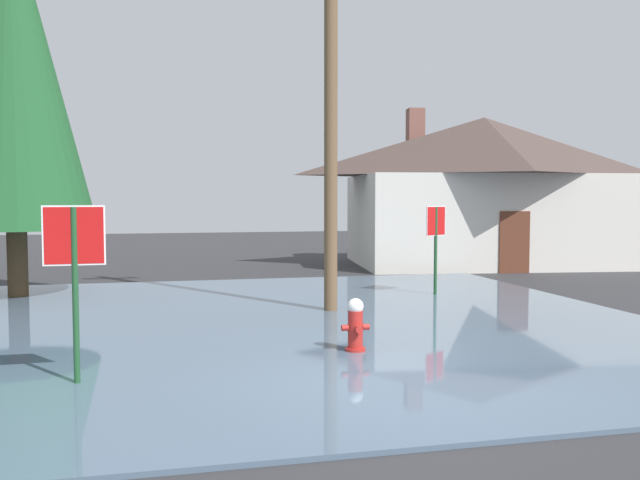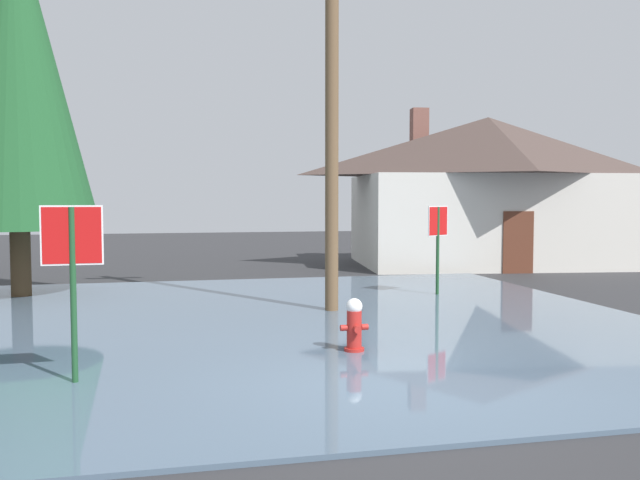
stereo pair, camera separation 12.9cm
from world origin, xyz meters
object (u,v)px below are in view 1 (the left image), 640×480
(utility_pole, at_px, (331,72))
(fire_hydrant, at_px, (355,327))
(house, at_px, (483,188))
(stop_sign_near, at_px, (75,257))
(pine_tree_tall_left, at_px, (12,66))
(stop_sign_far, at_px, (436,232))

(utility_pole, bearing_deg, fire_hydrant, -98.68)
(fire_hydrant, relative_size, house, 0.08)
(fire_hydrant, bearing_deg, stop_sign_near, -166.80)
(pine_tree_tall_left, bearing_deg, stop_sign_far, -11.50)
(utility_pole, relative_size, house, 0.92)
(fire_hydrant, relative_size, pine_tree_tall_left, 0.09)
(stop_sign_far, bearing_deg, utility_pole, -150.87)
(stop_sign_far, height_order, house, house)
(stop_sign_near, xyz_separation_m, stop_sign_far, (7.71, 6.51, -0.09))
(utility_pole, distance_m, house, 12.27)
(fire_hydrant, height_order, house, house)
(utility_pole, height_order, stop_sign_far, utility_pole)
(fire_hydrant, distance_m, house, 15.63)
(stop_sign_far, relative_size, house, 0.21)
(stop_sign_near, bearing_deg, pine_tree_tall_left, 104.65)
(fire_hydrant, xyz_separation_m, stop_sign_far, (3.70, 5.57, 1.16))
(stop_sign_near, height_order, stop_sign_far, stop_sign_near)
(stop_sign_far, bearing_deg, pine_tree_tall_left, 168.50)
(pine_tree_tall_left, bearing_deg, house, 19.40)
(stop_sign_near, xyz_separation_m, pine_tree_tall_left, (-2.23, 8.53, 3.86))
(house, relative_size, pine_tree_tall_left, 1.12)
(stop_sign_far, bearing_deg, house, 55.85)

